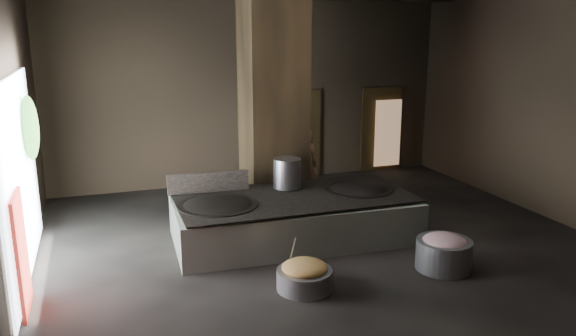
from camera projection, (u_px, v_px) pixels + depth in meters
name	position (u px, v px, depth m)	size (l,w,h in m)	color
floor	(320.00, 243.00, 10.46)	(10.00, 9.00, 0.10)	black
back_wall	(253.00, 93.00, 14.07)	(10.00, 0.10, 4.50)	black
front_wall	(491.00, 191.00, 5.72)	(10.00, 0.10, 4.50)	black
left_wall	(6.00, 140.00, 8.30)	(0.10, 9.00, 4.50)	black
right_wall	(550.00, 108.00, 11.49)	(0.10, 9.00, 4.50)	black
pillar	(273.00, 108.00, 11.54)	(1.20, 1.20, 4.50)	black
hearth_platform	(294.00, 219.00, 10.50)	(4.41, 2.11, 0.77)	#B1C1AE
platform_cap	(294.00, 197.00, 10.39)	(4.32, 2.07, 0.03)	black
wok_left	(218.00, 209.00, 9.90)	(1.39, 1.39, 0.38)	black
wok_left_rim	(218.00, 205.00, 9.89)	(1.42, 1.42, 0.05)	black
wok_right	(359.00, 193.00, 10.88)	(1.30, 1.30, 0.36)	black
wok_right_rim	(359.00, 189.00, 10.86)	(1.32, 1.32, 0.05)	black
stock_pot	(287.00, 173.00, 10.83)	(0.54, 0.54, 0.58)	#94969B
splash_guard	(209.00, 182.00, 10.57)	(1.54, 0.06, 0.38)	black
cook	(304.00, 166.00, 12.54)	(0.63, 0.40, 1.71)	#97604D
veg_basin	(304.00, 279.00, 8.50)	(0.85, 0.85, 0.31)	gray
veg_fill	(305.00, 267.00, 8.46)	(0.70, 0.70, 0.21)	#959C4B
ladle	(292.00, 253.00, 8.50)	(0.03, 0.03, 0.67)	#94969B
meat_basin	(444.00, 254.00, 9.20)	(0.91, 0.91, 0.50)	gray
meat_fill	(444.00, 243.00, 9.15)	(0.75, 0.75, 0.29)	#BE7283
doorway_near	(299.00, 136.00, 14.63)	(1.18, 0.08, 2.38)	black
doorway_near_glow	(292.00, 137.00, 14.72)	(0.78, 0.04, 1.85)	#8C6647
doorway_far	(381.00, 131.00, 15.39)	(1.18, 0.08, 2.38)	black
doorway_far_glow	(388.00, 133.00, 15.32)	(0.77, 0.04, 1.82)	#8C6647
left_opening	(20.00, 178.00, 8.67)	(0.04, 4.20, 3.10)	white
pavilion_sliver	(22.00, 254.00, 7.69)	(0.05, 0.90, 1.70)	maroon
tree_silhouette	(30.00, 128.00, 9.57)	(0.28, 1.10, 1.10)	#194714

